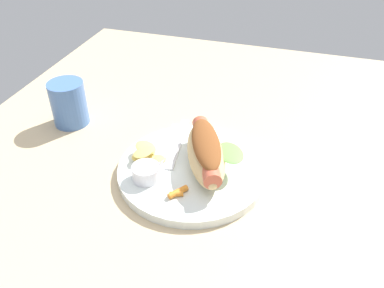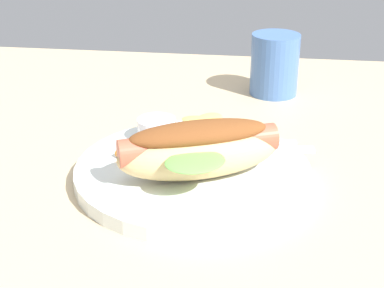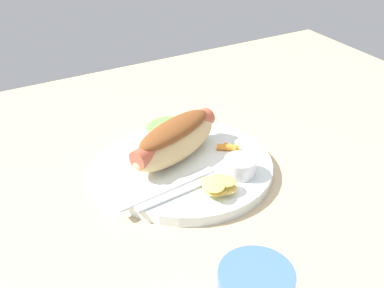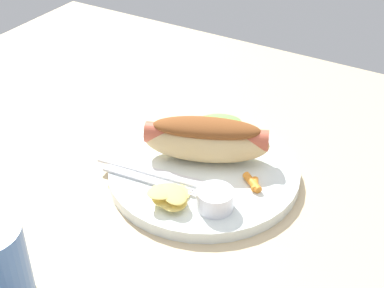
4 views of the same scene
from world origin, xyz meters
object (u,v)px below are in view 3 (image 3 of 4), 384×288
at_px(plate, 187,167).
at_px(knife, 167,188).
at_px(hot_dog, 174,139).
at_px(carrot_garnish, 229,147).
at_px(fork, 182,191).
at_px(chips_pile, 218,185).
at_px(sauce_ramekin, 240,167).

bearing_deg(plate, knife, -141.56).
xyz_separation_m(hot_dog, knife, (-0.05, -0.07, -0.03)).
bearing_deg(carrot_garnish, plate, 178.87).
relative_size(fork, chips_pile, 2.09).
bearing_deg(carrot_garnish, knife, -161.57).
height_order(hot_dog, sauce_ramekin, hot_dog).
bearing_deg(hot_dog, carrot_garnish, -39.11).
xyz_separation_m(knife, carrot_garnish, (0.13, 0.04, 0.00)).
relative_size(hot_dog, knife, 1.17).
xyz_separation_m(plate, fork, (-0.04, -0.06, 0.01)).
relative_size(knife, carrot_garnish, 4.56).
bearing_deg(fork, knife, 125.16).
bearing_deg(fork, carrot_garnish, 21.73).
distance_m(plate, sauce_ramekin, 0.08).
bearing_deg(chips_pile, sauce_ramekin, 21.85).
xyz_separation_m(sauce_ramekin, knife, (-0.11, 0.02, -0.01)).
relative_size(chips_pile, carrot_garnish, 2.12).
distance_m(sauce_ramekin, fork, 0.09).
bearing_deg(knife, plate, 30.94).
bearing_deg(hot_dog, knife, -147.94).
bearing_deg(knife, hot_dog, 47.50).
bearing_deg(fork, sauce_ramekin, -7.11).
relative_size(plate, knife, 1.66).
relative_size(plate, fork, 1.70).
xyz_separation_m(hot_dog, fork, (-0.03, -0.08, -0.03)).
relative_size(hot_dog, chips_pile, 2.52).
distance_m(plate, knife, 0.07).
xyz_separation_m(plate, knife, (-0.06, -0.04, 0.01)).
bearing_deg(plate, sauce_ramekin, -50.88).
distance_m(plate, fork, 0.07).
height_order(sauce_ramekin, chips_pile, sauce_ramekin).
relative_size(sauce_ramekin, carrot_garnish, 1.35).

